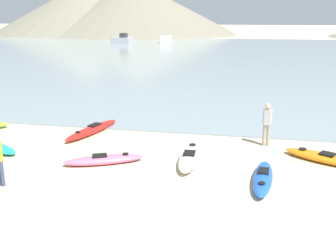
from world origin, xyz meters
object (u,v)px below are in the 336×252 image
kayak_on_sand_3 (92,130)px  kayak_on_sand_6 (104,160)px  moored_boat_0 (166,40)px  kayak_on_sand_7 (263,178)px  kayak_on_sand_0 (190,157)px  person_near_waterline (267,122)px  kayak_on_sand_1 (323,158)px  moored_boat_2 (122,40)px

kayak_on_sand_3 → kayak_on_sand_6: (1.75, -3.30, -0.01)m
kayak_on_sand_3 → moored_boat_0: moored_boat_0 is taller
kayak_on_sand_7 → kayak_on_sand_0: bearing=151.5°
kayak_on_sand_6 → moored_boat_0: bearing=99.7°
kayak_on_sand_7 → person_near_waterline: 3.71m
kayak_on_sand_1 → kayak_on_sand_6: bearing=-166.8°
kayak_on_sand_3 → moored_boat_0: (-7.97, 53.84, 0.54)m
kayak_on_sand_7 → person_near_waterline: (0.20, 3.62, 0.80)m
kayak_on_sand_0 → moored_boat_2: 57.13m
kayak_on_sand_1 → kayak_on_sand_3: (-9.11, 1.58, 0.01)m
kayak_on_sand_3 → moored_boat_0: size_ratio=0.94×
moored_boat_0 → moored_boat_2: 7.76m
kayak_on_sand_1 → kayak_on_sand_3: kayak_on_sand_3 is taller
kayak_on_sand_1 → moored_boat_2: moored_boat_2 is taller
kayak_on_sand_3 → kayak_on_sand_6: size_ratio=1.30×
kayak_on_sand_0 → kayak_on_sand_7: bearing=-28.5°
kayak_on_sand_0 → kayak_on_sand_6: size_ratio=1.09×
moored_boat_2 → moored_boat_0: bearing=20.9°
kayak_on_sand_1 → person_near_waterline: (-1.89, 1.38, 0.81)m
kayak_on_sand_1 → moored_boat_0: size_ratio=0.73×
kayak_on_sand_0 → moored_boat_2: (-19.81, 53.58, 0.52)m
kayak_on_sand_1 → moored_boat_2: bearing=114.8°
kayak_on_sand_3 → kayak_on_sand_6: 3.74m
kayak_on_sand_0 → kayak_on_sand_6: (-2.84, -0.80, -0.03)m
kayak_on_sand_6 → kayak_on_sand_0: bearing=15.7°
kayak_on_sand_1 → kayak_on_sand_7: kayak_on_sand_7 is taller
kayak_on_sand_0 → person_near_waterline: bearing=41.3°
kayak_on_sand_0 → kayak_on_sand_1: (4.51, 0.92, -0.03)m
moored_boat_0 → moored_boat_2: bearing=-159.1°
person_near_waterline → moored_boat_0: (-15.19, 54.04, -0.26)m
kayak_on_sand_3 → person_near_waterline: 7.27m
kayak_on_sand_3 → person_near_waterline: size_ratio=2.09×
kayak_on_sand_1 → kayak_on_sand_7: 3.06m
person_near_waterline → kayak_on_sand_1: bearing=-36.1°
person_near_waterline → moored_boat_2: size_ratio=0.47×
kayak_on_sand_0 → moored_boat_2: bearing=110.3°
person_near_waterline → moored_boat_0: bearing=105.7°
kayak_on_sand_0 → kayak_on_sand_3: kayak_on_sand_0 is taller
kayak_on_sand_6 → kayak_on_sand_7: 5.29m
kayak_on_sand_6 → kayak_on_sand_7: (5.26, -0.52, 0.01)m
kayak_on_sand_1 → kayak_on_sand_7: (-2.09, -2.24, 0.01)m
kayak_on_sand_0 → moored_boat_0: (-12.56, 56.34, 0.52)m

